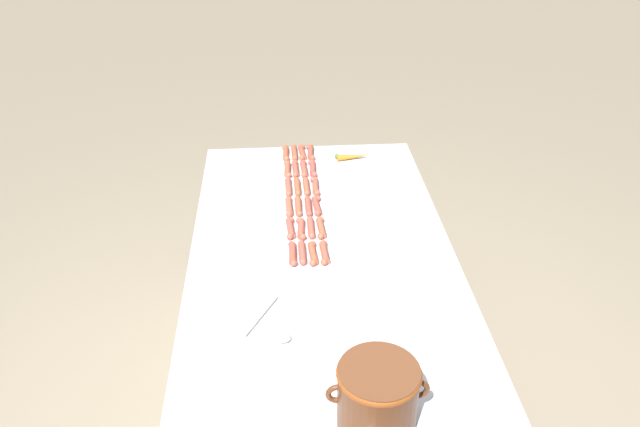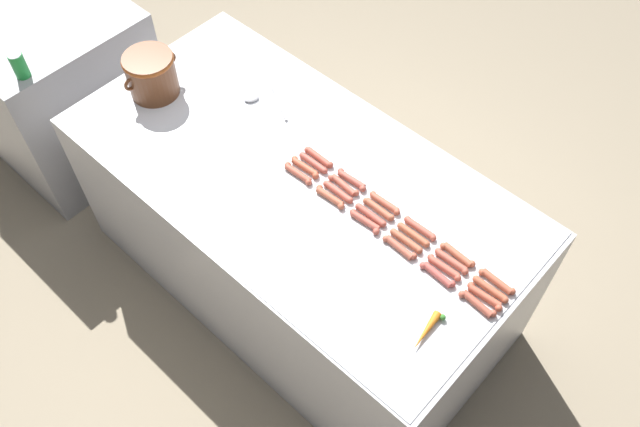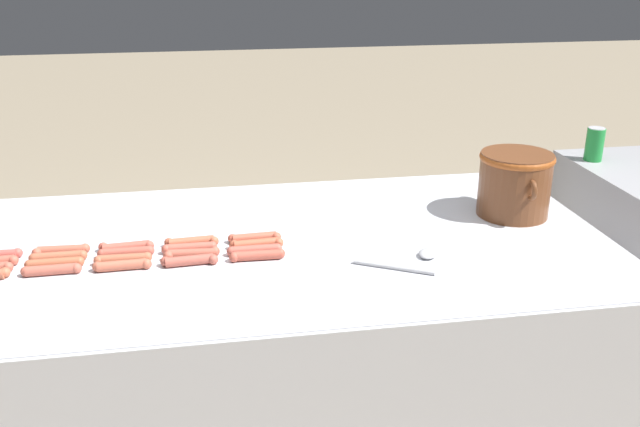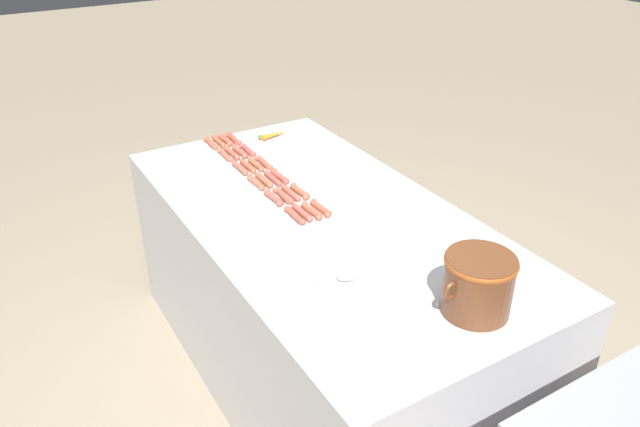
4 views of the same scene
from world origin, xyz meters
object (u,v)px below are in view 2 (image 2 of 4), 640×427
object	(u,v)px
hot_dog_10	(338,192)
hot_dog_18	(497,282)
hot_dog_6	(485,297)
hot_dog_11	(305,167)
hot_dog_20	(420,228)
hot_dog_16	(344,185)
serving_spoon	(261,100)
hot_dog_2	(399,248)
hot_dog_23	(319,157)
hot_dog_21	(385,203)
hot_dog_19	(457,255)
carrot	(427,331)
soda_can	(19,65)
back_cabinet	(61,86)
hot_dog_7	(444,267)
hot_dog_0	(477,304)
hot_dog_17	(313,163)
hot_dog_14	(413,235)
bean_pot	(151,73)
hot_dog_4	(330,197)
hot_dog_9	(371,215)
hot_dog_1	(437,275)
hot_dog_15	(379,209)
hot_dog_8	(406,241)
hot_dog_22	(352,180)
hot_dog_5	(298,174)
hot_dog_3	(364,222)
hot_dog_12	(490,289)
hot_dog_13	(452,261)

from	to	relation	value
hot_dog_10	hot_dog_18	distance (m)	0.71
hot_dog_6	hot_dog_11	size ratio (longest dim) A/B	1.00
hot_dog_18	hot_dog_20	xyz separation A→B (m)	(-0.00, 0.35, 0.00)
hot_dog_16	serving_spoon	world-z (taller)	hot_dog_16
hot_dog_2	hot_dog_23	size ratio (longest dim) A/B	1.00
hot_dog_21	hot_dog_19	bearing A→B (deg)	-90.54
serving_spoon	hot_dog_2	bearing A→B (deg)	-101.86
carrot	soda_can	size ratio (longest dim) A/B	1.45
back_cabinet	hot_dog_7	bearing A→B (deg)	-84.44
hot_dog_0	hot_dog_17	distance (m)	0.89
hot_dog_7	carrot	bearing A→B (deg)	-156.42
hot_dog_14	bean_pot	xyz separation A→B (m)	(-0.16, 1.36, 0.10)
hot_dog_4	hot_dog_7	xyz separation A→B (m)	(0.04, -0.53, 0.00)
hot_dog_20	hot_dog_9	bearing A→B (deg)	114.00
hot_dog_1	hot_dog_20	xyz separation A→B (m)	(0.12, 0.17, 0.00)
hot_dog_14	hot_dog_18	xyz separation A→B (m)	(0.04, -0.35, 0.00)
hot_dog_15	hot_dog_18	size ratio (longest dim) A/B	1.00
hot_dog_21	hot_dog_23	xyz separation A→B (m)	(-0.00, 0.36, 0.00)
hot_dog_8	hot_dog_22	bearing A→B (deg)	76.41
back_cabinet	hot_dog_18	bearing A→B (deg)	-82.99
hot_dog_7	hot_dog_19	bearing A→B (deg)	-2.74
hot_dog_4	hot_dog_5	world-z (taller)	same
hot_dog_2	hot_dog_19	xyz separation A→B (m)	(0.12, -0.18, 0.00)
hot_dog_19	hot_dog_14	bearing A→B (deg)	102.73
hot_dog_15	hot_dog_22	bearing A→B (deg)	77.06
hot_dog_0	hot_dog_5	bearing A→B (deg)	89.98
hot_dog_14	hot_dog_19	world-z (taller)	same
hot_dog_0	hot_dog_5	xyz separation A→B (m)	(0.00, 0.89, 0.00)
hot_dog_22	hot_dog_9	bearing A→B (deg)	-115.90
hot_dog_0	hot_dog_6	world-z (taller)	same
hot_dog_8	hot_dog_3	bearing A→B (deg)	102.81
hot_dog_3	hot_dog_6	xyz separation A→B (m)	(0.04, -0.53, 0.00)
hot_dog_5	hot_dog_11	size ratio (longest dim) A/B	1.00
back_cabinet	hot_dog_17	size ratio (longest dim) A/B	5.97
back_cabinet	hot_dog_2	xyz separation A→B (m)	(0.19, -2.18, 0.43)
back_cabinet	hot_dog_15	distance (m)	2.06
hot_dog_9	hot_dog_12	size ratio (longest dim) A/B	1.00
hot_dog_15	hot_dog_0	bearing A→B (deg)	-99.15
hot_dog_3	hot_dog_11	size ratio (longest dim) A/B	1.00
hot_dog_0	hot_dog_21	distance (m)	0.55
hot_dog_6	hot_dog_14	world-z (taller)	same
hot_dog_23	bean_pot	world-z (taller)	bean_pot
hot_dog_9	hot_dog_11	distance (m)	0.36
hot_dog_14	hot_dog_23	distance (m)	0.54
hot_dog_1	hot_dog_8	size ratio (longest dim) A/B	1.00
hot_dog_13	bean_pot	size ratio (longest dim) A/B	0.54
serving_spoon	hot_dog_1	bearing A→B (deg)	-99.97
hot_dog_16	bean_pot	xyz separation A→B (m)	(-0.16, 1.00, 0.10)
hot_dog_6	hot_dog_11	distance (m)	0.89
hot_dog_5	bean_pot	bearing A→B (deg)	95.60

